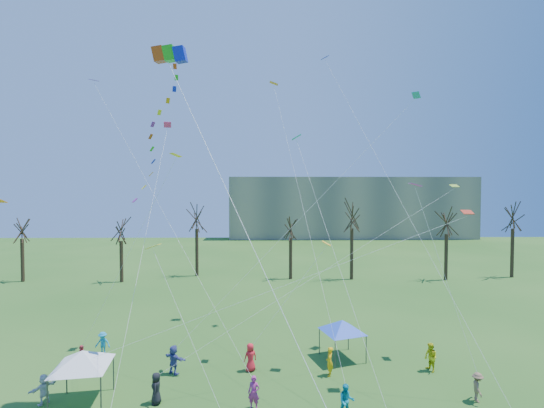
{
  "coord_description": "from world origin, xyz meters",
  "views": [
    {
      "loc": [
        0.87,
        -14.33,
        11.68
      ],
      "look_at": [
        1.15,
        5.0,
        11.0
      ],
      "focal_mm": 25.0,
      "sensor_mm": 36.0,
      "label": 1
    }
  ],
  "objects_px": {
    "big_box_kite": "(163,134)",
    "canopy_tent_white": "(82,359)",
    "canopy_tent_blue": "(342,326)",
    "distant_building": "(349,207)"
  },
  "relations": [
    {
      "from": "distant_building",
      "to": "big_box_kite",
      "type": "distance_m",
      "value": 81.31
    },
    {
      "from": "canopy_tent_white",
      "to": "canopy_tent_blue",
      "type": "xyz_separation_m",
      "value": [
        15.32,
        5.36,
        -0.21
      ]
    },
    {
      "from": "big_box_kite",
      "to": "canopy_tent_blue",
      "type": "height_order",
      "value": "big_box_kite"
    },
    {
      "from": "canopy_tent_white",
      "to": "canopy_tent_blue",
      "type": "height_order",
      "value": "canopy_tent_white"
    },
    {
      "from": "big_box_kite",
      "to": "canopy_tent_white",
      "type": "height_order",
      "value": "big_box_kite"
    },
    {
      "from": "canopy_tent_white",
      "to": "canopy_tent_blue",
      "type": "bearing_deg",
      "value": 19.27
    },
    {
      "from": "big_box_kite",
      "to": "canopy_tent_blue",
      "type": "distance_m",
      "value": 17.36
    },
    {
      "from": "distant_building",
      "to": "canopy_tent_white",
      "type": "bearing_deg",
      "value": -112.36
    },
    {
      "from": "canopy_tent_blue",
      "to": "canopy_tent_white",
      "type": "bearing_deg",
      "value": -160.73
    },
    {
      "from": "distant_building",
      "to": "canopy_tent_blue",
      "type": "relative_size",
      "value": 17.41
    }
  ]
}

